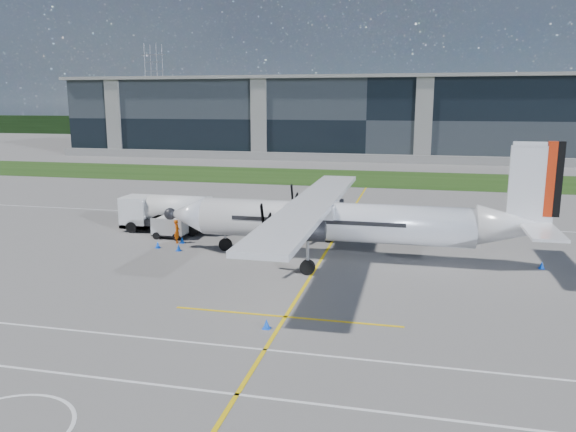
% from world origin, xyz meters
% --- Properties ---
extents(ground, '(400.00, 400.00, 0.00)m').
position_xyz_m(ground, '(0.00, 40.00, 0.00)').
color(ground, '#64625F').
rests_on(ground, ground).
extents(grass_strip, '(400.00, 18.00, 0.04)m').
position_xyz_m(grass_strip, '(0.00, 48.00, 0.02)').
color(grass_strip, '#1C3A10').
rests_on(grass_strip, ground).
extents(terminal_building, '(120.00, 20.00, 15.00)m').
position_xyz_m(terminal_building, '(0.00, 80.00, 7.50)').
color(terminal_building, black).
rests_on(terminal_building, ground).
extents(tree_line, '(400.00, 6.00, 6.00)m').
position_xyz_m(tree_line, '(0.00, 140.00, 3.00)').
color(tree_line, black).
rests_on(tree_line, ground).
extents(pylon_west, '(9.00, 4.60, 30.00)m').
position_xyz_m(pylon_west, '(-80.00, 150.00, 15.00)').
color(pylon_west, gray).
rests_on(pylon_west, ground).
extents(yellow_taxiway_centerline, '(0.20, 70.00, 0.01)m').
position_xyz_m(yellow_taxiway_centerline, '(3.00, 10.00, 0.01)').
color(yellow_taxiway_centerline, yellow).
rests_on(yellow_taxiway_centerline, ground).
extents(white_lane_line, '(90.00, 0.15, 0.01)m').
position_xyz_m(white_lane_line, '(0.00, -14.00, 0.01)').
color(white_lane_line, white).
rests_on(white_lane_line, ground).
extents(turboprop_aircraft, '(27.05, 28.05, 8.42)m').
position_xyz_m(turboprop_aircraft, '(4.72, 5.63, 4.21)').
color(turboprop_aircraft, white).
rests_on(turboprop_aircraft, ground).
extents(fuel_tanker_truck, '(8.34, 2.71, 3.13)m').
position_xyz_m(fuel_tanker_truck, '(-11.73, 10.59, 1.56)').
color(fuel_tanker_truck, silver).
rests_on(fuel_tanker_truck, ground).
extents(baggage_tug, '(2.84, 1.71, 1.71)m').
position_xyz_m(baggage_tug, '(-10.03, 8.54, 0.85)').
color(baggage_tug, silver).
rests_on(baggage_tug, ground).
extents(ground_crew_person, '(0.81, 0.98, 2.11)m').
position_xyz_m(ground_crew_person, '(-8.77, 7.07, 1.05)').
color(ground_crew_person, '#F25907').
rests_on(ground_crew_person, ground).
extents(safety_cone_tail, '(0.36, 0.36, 0.50)m').
position_xyz_m(safety_cone_tail, '(17.58, 6.05, 0.25)').
color(safety_cone_tail, blue).
rests_on(safety_cone_tail, ground).
extents(safety_cone_portwing, '(0.36, 0.36, 0.50)m').
position_xyz_m(safety_cone_portwing, '(2.45, -7.68, 0.25)').
color(safety_cone_portwing, blue).
rests_on(safety_cone_portwing, ground).
extents(safety_cone_nose_port, '(0.36, 0.36, 0.50)m').
position_xyz_m(safety_cone_nose_port, '(-7.69, 4.86, 0.25)').
color(safety_cone_nose_port, blue).
rests_on(safety_cone_nose_port, ground).
extents(safety_cone_fwd, '(0.36, 0.36, 0.50)m').
position_xyz_m(safety_cone_fwd, '(-9.57, 5.29, 0.25)').
color(safety_cone_fwd, blue).
rests_on(safety_cone_fwd, ground).
extents(safety_cone_nose_stbd, '(0.36, 0.36, 0.50)m').
position_xyz_m(safety_cone_nose_stbd, '(-8.36, 7.05, 0.25)').
color(safety_cone_nose_stbd, blue).
rests_on(safety_cone_nose_stbd, ground).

